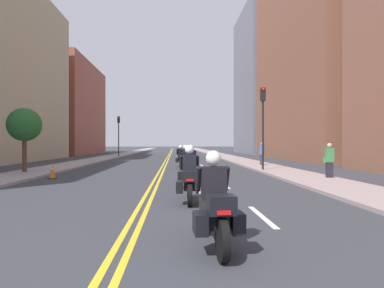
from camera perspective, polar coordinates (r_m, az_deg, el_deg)
ground_plane at (r=47.87m, az=-3.87°, el=-1.94°), size 264.00×264.00×0.00m
sidewalk_left at (r=48.52m, az=-12.37°, el=-1.84°), size 2.74×144.00×0.12m
sidewalk_right at (r=48.27m, az=4.66°, el=-1.85°), size 2.74×144.00×0.12m
centreline_yellow_inner at (r=47.87m, az=-4.02°, el=-1.93°), size 0.12×132.00×0.01m
centreline_yellow_outer at (r=47.86m, az=-3.73°, el=-1.93°), size 0.12×132.00×0.01m
lane_dashes_white at (r=28.95m, az=1.19°, el=-3.28°), size 0.14×56.40×0.01m
building_right_1 at (r=40.94m, az=20.77°, el=16.34°), size 8.70×21.68×26.32m
building_left_2 at (r=57.52m, az=-21.05°, el=5.53°), size 9.55×19.40×14.30m
building_right_2 at (r=60.13m, az=12.66°, el=10.17°), size 8.87×16.83×24.43m
motorcycle_0 at (r=5.62m, az=3.83°, el=-10.80°), size 0.78×2.20×1.60m
motorcycle_1 at (r=9.81m, az=-0.44°, el=-6.07°), size 0.77×2.18×1.66m
motorcycle_2 at (r=13.24m, az=-0.71°, el=-4.52°), size 0.78×2.13×1.65m
motorcycle_3 at (r=17.23m, az=-0.23°, el=-3.44°), size 0.76×2.11×1.64m
motorcycle_4 at (r=21.62m, az=-1.18°, el=-2.72°), size 0.76×2.10×1.61m
motorcycle_5 at (r=24.87m, az=-1.95°, el=-2.38°), size 0.77×2.22×1.58m
traffic_cone_0 at (r=17.75m, az=-22.52°, el=-4.22°), size 0.36×0.36×0.77m
traffic_light_near at (r=21.01m, az=11.91°, el=4.99°), size 0.28×0.38×5.10m
traffic_light_far at (r=42.94m, az=-12.31°, el=2.48°), size 0.28×0.38×5.08m
pedestrian_0 at (r=25.54m, az=11.75°, el=-1.67°), size 0.39×0.42×1.78m
pedestrian_1 at (r=17.00m, az=22.20°, el=-2.67°), size 0.48×0.23×1.73m
street_tree_0 at (r=21.19m, az=-26.48°, el=2.86°), size 1.88×1.88×3.71m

